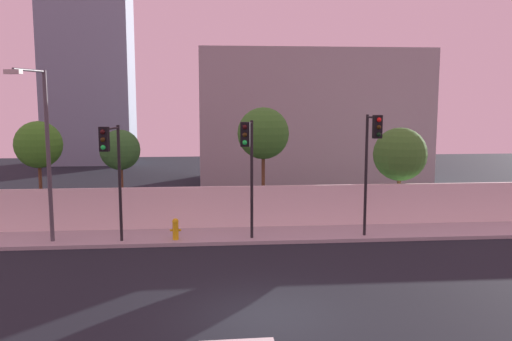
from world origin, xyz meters
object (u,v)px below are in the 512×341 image
(traffic_light_right, at_px, (111,159))
(street_lamp_curbside, at_px, (43,142))
(fire_hydrant, at_px, (176,228))
(roadside_tree_leftmost, at_px, (38,145))
(roadside_tree_rightmost, at_px, (400,154))
(roadside_tree_midright, at_px, (263,134))
(traffic_light_center, at_px, (248,154))
(traffic_light_left, at_px, (372,150))
(roadside_tree_midleft, at_px, (120,151))

(traffic_light_right, height_order, street_lamp_curbside, street_lamp_curbside)
(street_lamp_curbside, height_order, fire_hydrant, street_lamp_curbside)
(roadside_tree_leftmost, height_order, roadside_tree_rightmost, roadside_tree_leftmost)
(roadside_tree_rightmost, bearing_deg, street_lamp_curbside, -168.07)
(street_lamp_curbside, distance_m, roadside_tree_midright, 9.32)
(traffic_light_right, relative_size, roadside_tree_leftmost, 0.96)
(traffic_light_center, relative_size, roadside_tree_leftmost, 0.99)
(traffic_light_center, bearing_deg, traffic_light_right, 178.26)
(traffic_light_left, height_order, fire_hydrant, traffic_light_left)
(roadside_tree_rightmost, bearing_deg, traffic_light_right, -163.09)
(roadside_tree_leftmost, distance_m, roadside_tree_midright, 9.93)
(traffic_light_right, xyz_separation_m, roadside_tree_midright, (6.13, 3.81, 0.66))
(traffic_light_left, xyz_separation_m, roadside_tree_rightmost, (2.47, 3.59, -0.59))
(traffic_light_center, distance_m, traffic_light_right, 5.15)
(roadside_tree_leftmost, bearing_deg, roadside_tree_rightmost, 0.00)
(street_lamp_curbside, bearing_deg, roadside_tree_rightmost, 11.93)
(traffic_light_center, distance_m, roadside_tree_rightmost, 8.41)
(fire_hydrant, height_order, roadside_tree_midleft, roadside_tree_midleft)
(roadside_tree_leftmost, height_order, roadside_tree_midright, roadside_tree_midright)
(traffic_light_left, distance_m, roadside_tree_rightmost, 4.40)
(roadside_tree_rightmost, bearing_deg, roadside_tree_midleft, -180.00)
(street_lamp_curbside, bearing_deg, roadside_tree_midleft, 53.85)
(traffic_light_right, bearing_deg, roadside_tree_midright, 31.91)
(fire_hydrant, height_order, roadside_tree_midright, roadside_tree_midright)
(traffic_light_center, xyz_separation_m, roadside_tree_midright, (0.98, 3.97, 0.53))
(traffic_light_left, relative_size, roadside_tree_midleft, 1.13)
(roadside_tree_leftmost, bearing_deg, traffic_light_center, -23.95)
(roadside_tree_leftmost, bearing_deg, roadside_tree_midright, 0.00)
(fire_hydrant, bearing_deg, traffic_light_center, -16.24)
(roadside_tree_midleft, distance_m, roadside_tree_rightmost, 12.84)
(street_lamp_curbside, bearing_deg, traffic_light_center, -5.62)
(traffic_light_right, relative_size, roadside_tree_rightmost, 1.04)
(roadside_tree_leftmost, xyz_separation_m, roadside_tree_midright, (9.92, 0.00, 0.44))
(traffic_light_right, distance_m, fire_hydrant, 3.75)
(traffic_light_center, relative_size, roadside_tree_midright, 0.89)
(traffic_light_left, xyz_separation_m, roadside_tree_midleft, (-10.37, 3.59, -0.30))
(street_lamp_curbside, relative_size, fire_hydrant, 7.69)
(fire_hydrant, bearing_deg, traffic_light_left, -3.30)
(roadside_tree_midleft, relative_size, roadside_tree_rightmost, 0.99)
(traffic_light_right, xyz_separation_m, street_lamp_curbside, (-2.63, 0.61, 0.61))
(street_lamp_curbside, relative_size, roadside_tree_rightmost, 1.51)
(traffic_light_left, distance_m, roadside_tree_midleft, 10.97)
(traffic_light_left, distance_m, traffic_light_center, 4.95)
(traffic_light_left, xyz_separation_m, traffic_light_right, (-10.08, -0.23, -0.24))
(traffic_light_center, xyz_separation_m, traffic_light_right, (-5.15, 0.16, -0.13))
(street_lamp_curbside, height_order, roadside_tree_midleft, street_lamp_curbside)
(fire_hydrant, relative_size, roadside_tree_rightmost, 0.20)
(traffic_light_right, height_order, roadside_tree_rightmost, traffic_light_right)
(traffic_light_right, distance_m, roadside_tree_leftmost, 5.38)
(fire_hydrant, xyz_separation_m, roadside_tree_midleft, (-2.57, 3.14, 2.83))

